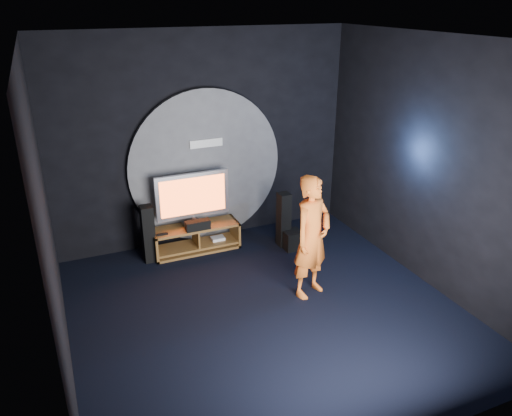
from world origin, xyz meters
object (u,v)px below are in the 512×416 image
(tower_speaker_left, at_px, (148,234))
(player, at_px, (312,237))
(tv, at_px, (193,197))
(subwoofer, at_px, (292,240))
(tower_speaker_right, at_px, (284,220))
(media_console, at_px, (196,240))

(tower_speaker_left, height_order, player, player)
(tv, xyz_separation_m, subwoofer, (1.50, -0.63, -0.78))
(tv, relative_size, tower_speaker_right, 1.28)
(tower_speaker_right, bearing_deg, media_console, 164.55)
(tv, xyz_separation_m, tower_speaker_left, (-0.78, -0.11, -0.46))
(tower_speaker_right, height_order, player, player)
(subwoofer, bearing_deg, media_console, 159.27)
(media_console, height_order, tower_speaker_left, tower_speaker_left)
(player, bearing_deg, subwoofer, 51.36)
(media_console, bearing_deg, subwoofer, -20.73)
(media_console, height_order, tv, tv)
(tv, xyz_separation_m, player, (1.12, -1.94, -0.05))
(tv, relative_size, tower_speaker_left, 1.28)
(tower_speaker_left, bearing_deg, subwoofer, -13.02)
(tower_speaker_left, xyz_separation_m, player, (1.90, -1.84, 0.41))
(tower_speaker_right, relative_size, subwoofer, 2.94)
(media_console, xyz_separation_m, subwoofer, (1.49, -0.57, -0.03))
(tv, bearing_deg, tower_speaker_left, -172.33)
(tower_speaker_left, relative_size, subwoofer, 2.94)
(tower_speaker_left, distance_m, player, 2.67)
(media_console, distance_m, tower_speaker_right, 1.49)
(media_console, relative_size, tv, 1.18)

